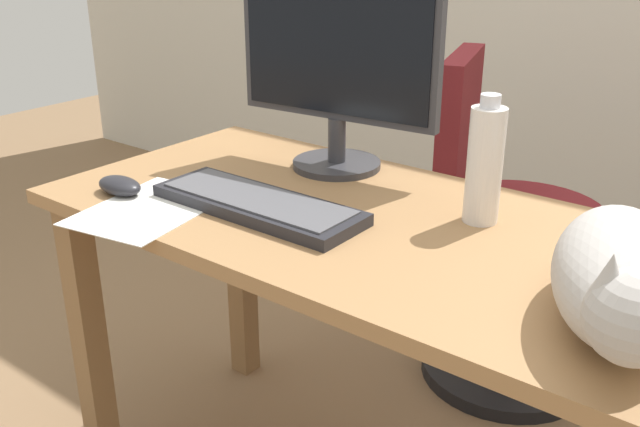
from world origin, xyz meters
name	(u,v)px	position (x,y,z in m)	size (l,w,h in m)	color
desk	(385,279)	(0.00, 0.00, 0.61)	(1.39, 0.63, 0.73)	#9E7247
office_chair	(499,247)	(-0.06, 0.69, 0.40)	(0.50, 0.48, 0.93)	black
monitor	(337,68)	(-0.27, 0.20, 0.95)	(0.48, 0.20, 0.42)	#333338
keyboard	(258,204)	(-0.23, -0.10, 0.74)	(0.44, 0.15, 0.03)	#232328
cat	(621,277)	(0.45, -0.12, 0.81)	(0.29, 0.59, 0.20)	#B2ADA8
computer_mouse	(120,186)	(-0.52, -0.21, 0.74)	(0.11, 0.06, 0.04)	#232328
paper_sheet	(150,208)	(-0.41, -0.22, 0.73)	(0.21, 0.30, 0.00)	white
water_bottle	(485,164)	(0.13, 0.12, 0.84)	(0.07, 0.07, 0.24)	silver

